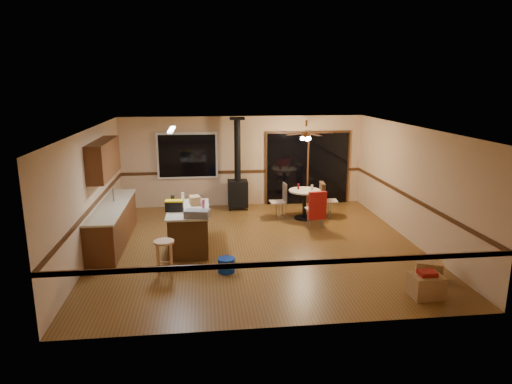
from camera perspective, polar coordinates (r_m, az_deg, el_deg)
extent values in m
plane|color=brown|center=(10.22, 0.20, -6.67)|extent=(7.00, 7.00, 0.00)
plane|color=silver|center=(9.64, 0.21, 7.99)|extent=(7.00, 7.00, 0.00)
plane|color=tan|center=(13.26, -1.61, 3.86)|extent=(7.00, 0.00, 7.00)
plane|color=tan|center=(6.53, 3.91, -6.51)|extent=(7.00, 0.00, 7.00)
plane|color=tan|center=(10.06, -20.00, -0.11)|extent=(0.00, 7.00, 7.00)
plane|color=tan|center=(10.83, 18.92, 0.91)|extent=(0.00, 7.00, 7.00)
cube|color=black|center=(13.14, -8.58, 4.50)|extent=(1.72, 0.10, 1.32)
cube|color=black|center=(13.56, 6.45, 2.91)|extent=(2.52, 0.10, 2.10)
cube|color=#592E16|center=(10.69, -17.47, -3.97)|extent=(0.60, 3.00, 0.86)
cube|color=beige|center=(10.57, -17.64, -1.64)|extent=(0.64, 3.04, 0.04)
cube|color=#592E16|center=(10.58, -18.50, 3.97)|extent=(0.35, 2.00, 0.80)
cube|color=#462A11|center=(10.02, -8.37, -4.64)|extent=(0.80, 1.60, 0.86)
cube|color=beige|center=(9.89, -8.46, -2.16)|extent=(0.88, 1.68, 0.04)
cube|color=black|center=(12.98, -2.29, -0.17)|extent=(0.55, 0.50, 0.75)
cylinder|color=black|center=(12.74, -2.34, 5.34)|extent=(0.18, 0.18, 1.77)
cylinder|color=brown|center=(11.78, 6.29, 7.22)|extent=(0.24, 0.24, 0.10)
cylinder|color=brown|center=(11.76, 6.33, 8.53)|extent=(0.05, 0.05, 0.16)
sphere|color=#FFD88C|center=(11.80, 6.28, 6.64)|extent=(0.16, 0.16, 0.16)
cube|color=white|center=(9.89, -10.51, 7.68)|extent=(0.10, 1.20, 0.04)
cube|color=slate|center=(9.20, -7.38, -2.70)|extent=(0.54, 0.37, 0.15)
cube|color=black|center=(9.72, -10.16, -1.77)|extent=(0.38, 0.22, 0.20)
cube|color=gold|center=(9.69, -10.19, -1.10)|extent=(0.39, 0.22, 0.03)
cube|color=#A27848|center=(10.14, -7.66, -1.05)|extent=(0.26, 0.33, 0.20)
cylinder|color=black|center=(9.89, -10.34, -1.22)|extent=(0.09, 0.09, 0.30)
cylinder|color=#D84C8C|center=(9.76, -6.63, -1.53)|extent=(0.08, 0.08, 0.22)
cylinder|color=white|center=(10.50, -9.15, -0.61)|extent=(0.08, 0.08, 0.19)
cylinder|color=tan|center=(8.74, -11.35, -8.13)|extent=(0.42, 0.42, 0.69)
cylinder|color=#0B34A5|center=(8.84, -3.72, -9.09)|extent=(0.38, 0.38, 0.27)
cylinder|color=black|center=(12.23, 6.02, -3.22)|extent=(0.52, 0.52, 0.04)
cylinder|color=black|center=(12.13, 6.07, -1.55)|extent=(0.10, 0.10, 0.70)
cylinder|color=beige|center=(12.04, 6.11, 0.15)|extent=(0.84, 0.84, 0.04)
cylinder|color=#590C14|center=(12.08, 5.32, 0.70)|extent=(0.08, 0.08, 0.16)
cylinder|color=beige|center=(12.01, 7.01, 0.56)|extent=(0.08, 0.08, 0.15)
cube|color=tan|center=(12.08, 2.73, -1.26)|extent=(0.42, 0.42, 0.03)
cube|color=slate|center=(12.06, 3.62, -0.07)|extent=(0.05, 0.40, 0.50)
cube|color=tan|center=(11.48, 7.32, -2.14)|extent=(0.43, 0.43, 0.03)
cube|color=slate|center=(11.24, 7.67, -1.17)|extent=(0.40, 0.06, 0.50)
cube|color=#A21712|center=(11.25, 7.68, -1.69)|extent=(0.45, 0.14, 0.70)
cube|color=tan|center=(12.33, 9.20, -1.11)|extent=(0.44, 0.44, 0.03)
cube|color=slate|center=(12.24, 8.37, 0.02)|extent=(0.07, 0.40, 0.50)
cube|color=#3E2817|center=(12.26, 8.26, -0.43)|extent=(0.14, 0.45, 0.70)
cube|color=#A27848|center=(13.07, -7.89, -1.46)|extent=(0.55, 0.51, 0.36)
cube|color=#A27848|center=(8.36, 20.48, -10.93)|extent=(0.52, 0.44, 0.39)
cube|color=#A27848|center=(9.05, 20.78, -9.11)|extent=(0.57, 0.54, 0.37)
cube|color=maroon|center=(8.27, 20.61, -9.46)|extent=(0.29, 0.24, 0.08)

